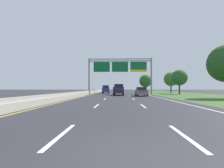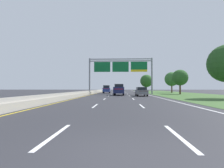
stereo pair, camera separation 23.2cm
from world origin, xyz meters
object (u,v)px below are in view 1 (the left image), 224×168
Objects in this scene: car_grey_right_lane_sedan at (141,91)px; roadside_tree_far at (171,79)px; pickup_truck_navy at (119,90)px; roadside_tree_distant at (146,81)px; car_blue_left_lane_suv at (106,89)px; car_black_centre_lane_sedan at (118,90)px; roadside_tree_mid at (179,78)px; overhead_sign_gantry at (120,68)px.

car_grey_right_lane_sedan is 23.10m from roadside_tree_far.
roadside_tree_distant is (10.07, 32.43, 2.93)m from pickup_truck_navy.
roadside_tree_far is (18.31, 2.68, 2.82)m from car_blue_left_lane_suv.
pickup_truck_navy reaches higher than car_grey_right_lane_sedan.
pickup_truck_navy is at bearing 179.48° from car_black_centre_lane_sedan.
car_black_centre_lane_sedan and car_grey_right_lane_sedan have the same top height.
pickup_truck_navy is at bearing -107.26° from roadside_tree_distant.
roadside_tree_distant is at bearing -32.37° from car_black_centre_lane_sedan.
roadside_tree_distant reaches higher than car_blue_left_lane_suv.
car_blue_left_lane_suv is at bearing 15.07° from pickup_truck_navy.
car_blue_left_lane_suv is at bearing 22.26° from car_grey_right_lane_sedan.
pickup_truck_navy is 14.26m from car_blue_left_lane_suv.
car_grey_right_lane_sedan is 13.68m from roadside_tree_mid.
pickup_truck_navy is 5.31m from car_grey_right_lane_sedan.
roadside_tree_distant is at bearing -10.33° from car_grey_right_lane_sedan.
roadside_tree_distant is at bearing 68.86° from overhead_sign_gantry.
car_grey_right_lane_sedan is (4.07, -19.19, 0.00)m from car_black_centre_lane_sedan.
car_grey_right_lane_sedan is 0.75× the size of roadside_tree_far.
overhead_sign_gantry is 2.55× the size of roadside_tree_far.
roadside_tree_far reaches higher than car_grey_right_lane_sedan.
overhead_sign_gantry is at bearing 172.99° from roadside_tree_mid.
pickup_truck_navy is at bearing -157.61° from roadside_tree_mid.
car_grey_right_lane_sedan is at bearing -169.11° from car_black_centre_lane_sedan.
roadside_tree_distant is at bearing 97.53° from roadside_tree_mid.
roadside_tree_far is (14.54, 9.28, -2.13)m from overhead_sign_gantry.
car_grey_right_lane_sedan is at bearing -158.37° from car_blue_left_lane_suv.
roadside_tree_distant is at bearing -37.26° from car_blue_left_lane_suv.
overhead_sign_gantry is 17.38m from roadside_tree_far.
car_black_centre_lane_sedan is (-0.49, 8.36, -5.23)m from overhead_sign_gantry.
roadside_tree_mid reaches higher than car_blue_left_lane_suv.
roadside_tree_far is at bearing 32.55° from overhead_sign_gantry.
pickup_truck_navy reaches higher than car_blue_left_lane_suv.
overhead_sign_gantry is 8.79m from pickup_truck_navy.
pickup_truck_navy is 22.41m from roadside_tree_far.
car_blue_left_lane_suv is (-3.77, 6.60, -4.95)m from overhead_sign_gantry.
car_blue_left_lane_suv is 0.75× the size of roadside_tree_distant.
roadside_tree_mid reaches higher than car_grey_right_lane_sedan.
pickup_truck_navy is 0.86× the size of roadside_tree_distant.
car_grey_right_lane_sedan is (3.91, -3.58, -0.26)m from pickup_truck_navy.
roadside_tree_distant reaches higher than car_black_centre_lane_sedan.
roadside_tree_far is (10.96, 20.10, 3.10)m from car_grey_right_lane_sedan.
car_black_centre_lane_sedan is 19.61m from car_grey_right_lane_sedan.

